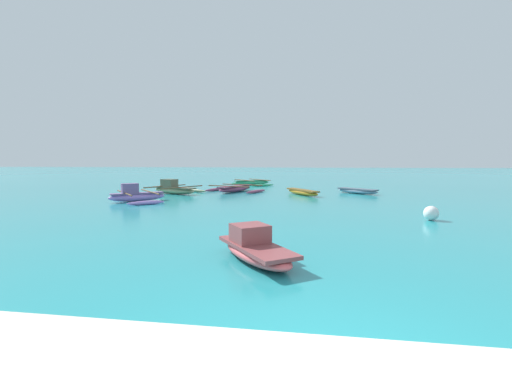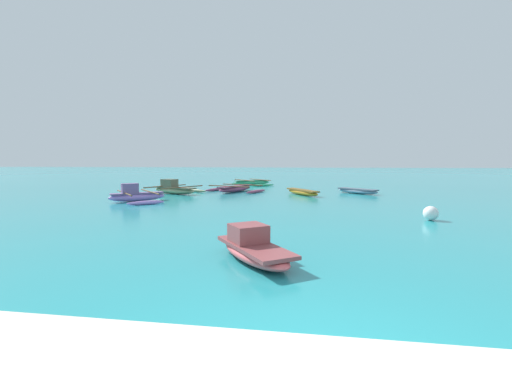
# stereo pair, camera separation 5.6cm
# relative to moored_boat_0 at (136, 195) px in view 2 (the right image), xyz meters

# --- Properties ---
(moored_boat_0) EXTENTS (3.83, 4.03, 0.97)m
(moored_boat_0) POSITION_rel_moored_boat_0_xyz_m (0.00, 0.00, 0.00)
(moored_boat_0) COLOR #B781DB
(moored_boat_0) RESTS_ON ground_plane
(moored_boat_1) EXTENTS (4.25, 3.87, 0.48)m
(moored_boat_1) POSITION_rel_moored_boat_0_xyz_m (4.01, 6.47, -0.09)
(moored_boat_1) COLOR #A4476D
(moored_boat_1) RESTS_ON ground_plane
(moored_boat_2) EXTENTS (3.73, 4.42, 0.96)m
(moored_boat_2) POSITION_rel_moored_boat_0_xyz_m (0.32, 4.30, 0.00)
(moored_boat_2) COLOR gray
(moored_boat_2) RESTS_ON ground_plane
(moored_boat_3) EXTENTS (2.15, 2.55, 0.74)m
(moored_boat_3) POSITION_rel_moored_boat_0_xyz_m (7.93, -9.86, -0.05)
(moored_boat_3) COLOR #DF5C61
(moored_boat_3) RESTS_ON ground_plane
(moored_boat_4) EXTENTS (2.30, 3.25, 0.35)m
(moored_boat_4) POSITION_rel_moored_boat_0_xyz_m (8.70, 4.77, -0.11)
(moored_boat_4) COLOR #BA7B1D
(moored_boat_4) RESTS_ON ground_plane
(moored_boat_5) EXTENTS (4.19, 4.42, 0.49)m
(moored_boat_5) POSITION_rel_moored_boat_0_xyz_m (4.06, 13.42, -0.09)
(moored_boat_5) COLOR #3CB77E
(moored_boat_5) RESTS_ON ground_plane
(moored_boat_6) EXTENTS (2.66, 2.55, 0.34)m
(moored_boat_6) POSITION_rel_moored_boat_0_xyz_m (12.29, 6.29, -0.12)
(moored_boat_6) COLOR #708AA7
(moored_boat_6) RESTS_ON ground_plane
(mooring_buoy_0) EXTENTS (0.52, 0.52, 0.52)m
(mooring_buoy_0) POSITION_rel_moored_boat_0_xyz_m (13.44, -3.95, -0.05)
(mooring_buoy_0) COLOR white
(mooring_buoy_0) RESTS_ON ground_plane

